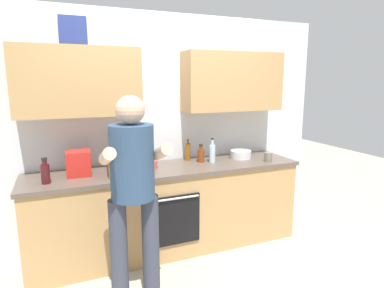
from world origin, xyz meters
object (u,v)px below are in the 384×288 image
bottle_wine (45,173)px  knife_block (113,164)px  mixing_bowl (241,154)px  person_standing (133,184)px  bottle_syrup (188,152)px  bottle_juice (137,163)px  cup_stoneware (268,157)px  bottle_hotsauce (119,155)px  cup_ceramic (154,165)px  grocery_bag_crisps (79,163)px  bottle_vinegar (201,155)px  bottle_water (212,153)px

bottle_wine → knife_block: bearing=-2.5°
mixing_bowl → knife_block: size_ratio=0.76×
person_standing → bottle_syrup: 1.23m
bottle_juice → cup_stoneware: bottle_juice is taller
bottle_hotsauce → mixing_bowl: bearing=-3.9°
person_standing → cup_ceramic: size_ratio=19.83×
bottle_hotsauce → knife_block: 0.33m
bottle_juice → grocery_bag_crisps: size_ratio=1.21×
bottle_vinegar → cup_ceramic: bottle_vinegar is taller
bottle_vinegar → knife_block: bearing=-167.4°
mixing_bowl → knife_block: bearing=-171.9°
bottle_water → bottle_vinegar: bearing=151.7°
bottle_vinegar → knife_block: knife_block is taller
cup_stoneware → bottle_syrup: bearing=154.7°
person_standing → cup_ceramic: person_standing is taller
person_standing → knife_block: 0.58m
person_standing → bottle_wine: (-0.64, 0.60, 0.00)m
bottle_syrup → knife_block: size_ratio=0.77×
cup_ceramic → knife_block: bearing=-161.9°
bottle_syrup → bottle_wine: 1.49m
knife_block → bottle_water: bearing=8.4°
person_standing → cup_stoneware: person_standing is taller
knife_block → bottle_juice: bearing=-5.4°
bottle_vinegar → bottle_water: bearing=-28.3°
person_standing → mixing_bowl: (1.43, 0.79, -0.05)m
bottle_wine → cup_stoneware: bottle_wine is taller
mixing_bowl → bottle_hotsauce: bearing=176.1°
bottle_hotsauce → grocery_bag_crisps: bearing=-163.4°
cup_ceramic → grocery_bag_crisps: 0.73m
bottle_juice → bottle_wine: bottle_juice is taller
grocery_bag_crisps → mixing_bowl: bearing=0.8°
bottle_vinegar → bottle_juice: bearing=-162.6°
bottle_wine → mixing_bowl: (2.07, 0.19, -0.05)m
bottle_vinegar → person_standing: bearing=-139.3°
person_standing → bottle_water: 1.28m
bottle_syrup → cup_stoneware: (0.81, -0.38, -0.05)m
cup_ceramic → bottle_juice: bearing=-142.5°
bottle_vinegar → mixing_bowl: size_ratio=0.83×
grocery_bag_crisps → cup_ceramic: bearing=-3.7°
person_standing → grocery_bag_crisps: 0.84m
bottle_hotsauce → cup_stoneware: bottle_hotsauce is taller
cup_stoneware → bottle_vinegar: bearing=159.5°
bottle_hotsauce → mixing_bowl: size_ratio=1.34×
cup_stoneware → cup_ceramic: 1.28m
bottle_syrup → grocery_bag_crisps: size_ratio=1.03×
person_standing → bottle_hotsauce: person_standing is taller
bottle_syrup → bottle_vinegar: (0.11, -0.12, -0.02)m
bottle_syrup → bottle_wine: bottle_syrup is taller
bottle_syrup → mixing_bowl: 0.63m
bottle_hotsauce → bottle_water: 1.00m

